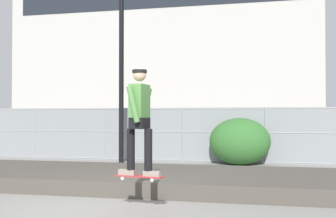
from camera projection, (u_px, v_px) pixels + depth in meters
name	position (u px, v px, depth m)	size (l,w,h in m)	color
ground_plane	(101.00, 210.00, 6.79)	(120.00, 120.00, 0.00)	gray
gravel_berm	(143.00, 178.00, 9.25)	(16.02, 3.14, 0.31)	#4C473F
skateboard	(139.00, 176.00, 6.66)	(0.82, 0.31, 0.07)	#B22D2D
skater	(140.00, 115.00, 6.67)	(0.73, 0.61, 1.74)	gray
chain_fence	(182.00, 135.00, 14.02)	(16.67, 0.06, 1.85)	gray
street_lamp	(121.00, 44.00, 13.69)	(0.44, 0.44, 6.33)	black
parked_car_near	(97.00, 133.00, 17.22)	(4.44, 2.03, 1.66)	maroon
library_building	(172.00, 37.00, 45.95)	(29.92, 15.46, 20.90)	#B2AFA8
shrub_left	(240.00, 141.00, 13.17)	(1.94, 1.59, 1.50)	#336B2D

